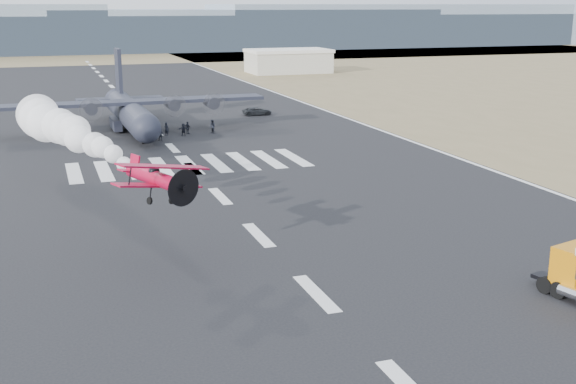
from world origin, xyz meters
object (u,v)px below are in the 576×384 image
crew_a (167,129)px  crew_c (155,132)px  hangar_right (288,61)px  crew_b (161,135)px  aerobatic_biplane (157,178)px  transport_aircraft (130,110)px  crew_d (188,128)px  support_vehicle (257,111)px  crew_g (134,129)px  crew_h (212,127)px  crew_e (86,136)px  crew_f (183,130)px

crew_a → crew_c: size_ratio=0.97×
hangar_right → crew_b: (-46.52, -84.75, -2.21)m
aerobatic_biplane → transport_aircraft: bearing=71.7°
hangar_right → crew_d: (-42.27, -80.88, -2.18)m
support_vehicle → crew_d: crew_d is taller
hangar_right → transport_aircraft: size_ratio=0.56×
aerobatic_biplane → crew_a: aerobatic_biplane is taller
hangar_right → crew_g: size_ratio=12.08×
crew_g → crew_h: 10.43m
transport_aircraft → support_vehicle: size_ratio=8.07×
crew_a → crew_b: crew_a is taller
crew_d → crew_b: bearing=98.4°
crew_e → crew_f: crew_e is taller
crew_c → crew_e: 8.47m
aerobatic_biplane → crew_c: size_ratio=3.67×
aerobatic_biplane → support_vehicle: bearing=54.6°
aerobatic_biplane → support_vehicle: (25.32, 61.93, -5.21)m
support_vehicle → crew_b: size_ratio=2.82×
crew_e → crew_c: bearing=163.1°
hangar_right → crew_h: hangar_right is taller
crew_a → crew_h: bearing=-140.6°
crew_f → aerobatic_biplane: bearing=-83.3°
aerobatic_biplane → crew_c: bearing=68.4°
crew_e → crew_h: bearing=170.9°
crew_g → aerobatic_biplane: bearing=63.7°
crew_g → crew_h: size_ratio=0.92×
transport_aircraft → support_vehicle: bearing=19.3°
crew_f → crew_h: (4.04, 0.49, 0.10)m
crew_f → crew_g: (-6.17, 2.63, 0.03)m
crew_a → crew_b: 3.58m
crew_e → crew_f: size_ratio=1.14×
crew_c → crew_h: (8.07, 2.02, -0.00)m
aerobatic_biplane → crew_b: bearing=67.4°
crew_e → hangar_right: bearing=-138.9°
support_vehicle → crew_g: size_ratio=2.66×
aerobatic_biplane → crew_e: 46.61m
crew_h → crew_f: bearing=-107.2°
transport_aircraft → crew_c: 8.72m
transport_aircraft → crew_h: (10.07, -6.28, -1.80)m
crew_c → crew_d: size_ratio=1.11×
crew_e → crew_g: 7.43m
crew_d → crew_h: (3.24, -0.60, 0.09)m
crew_c → crew_f: 4.31m
crew_c → crew_b: bearing=76.2°
crew_a → crew_f: size_ratio=1.09×
crew_b → crew_f: (3.45, 2.77, 0.02)m
crew_b → crew_f: 4.43m
crew_c → crew_d: 5.50m
support_vehicle → crew_e: bearing=121.8°
crew_e → crew_h: 16.63m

